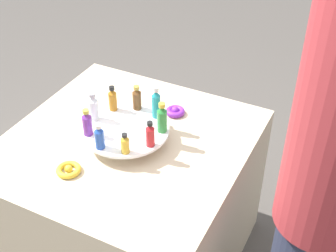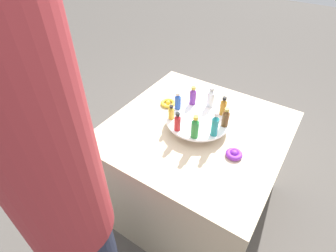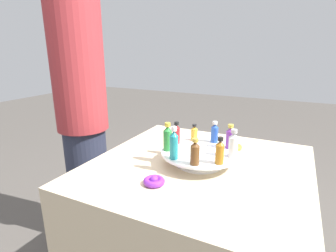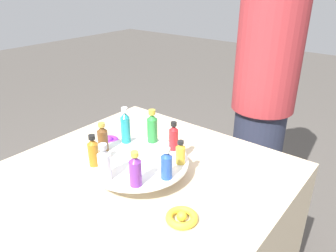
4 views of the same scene
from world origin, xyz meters
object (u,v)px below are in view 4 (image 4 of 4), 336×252
(bottle_brown, at_px, (103,138))
(person_figure, at_px, (266,79))
(bottle_blue, at_px, (167,164))
(bottle_red, at_px, (174,137))
(bottle_purple, at_px, (135,170))
(bottle_teal, at_px, (125,126))
(ribbon_bow_gold, at_px, (182,217))
(ribbon_bow_purple, at_px, (109,141))
(display_stand, at_px, (138,165))
(bottle_green, at_px, (152,127))
(bottle_amber, at_px, (93,152))
(bottle_gold, at_px, (180,153))
(bottle_clear, at_px, (105,164))

(bottle_brown, height_order, person_figure, person_figure)
(bottle_blue, relative_size, bottle_red, 0.98)
(bottle_purple, distance_m, person_figure, 0.91)
(bottle_teal, distance_m, bottle_purple, 0.29)
(person_figure, bearing_deg, ribbon_bow_gold, 17.34)
(ribbon_bow_gold, bearing_deg, ribbon_bow_purple, -110.10)
(bottle_purple, bearing_deg, display_stand, -138.94)
(ribbon_bow_gold, bearing_deg, person_figure, -170.13)
(bottle_brown, bearing_deg, bottle_green, 151.06)
(bottle_red, relative_size, bottle_purple, 0.94)
(bottle_amber, height_order, bottle_purple, bottle_purple)
(ribbon_bow_gold, bearing_deg, bottle_gold, -142.07)
(bottle_green, bearing_deg, display_stand, 21.06)
(bottle_green, xyz_separation_m, bottle_brown, (0.17, -0.09, -0.01))
(bottle_purple, bearing_deg, bottle_gold, 171.06)
(ribbon_bow_gold, bearing_deg, bottle_purple, -84.33)
(bottle_amber, relative_size, bottle_purple, 0.97)
(bottle_purple, relative_size, ribbon_bow_gold, 1.22)
(bottle_red, distance_m, person_figure, 0.66)
(display_stand, distance_m, bottle_red, 0.16)
(display_stand, height_order, bottle_blue, bottle_blue)
(bottle_blue, bearing_deg, bottle_gold, -168.94)
(bottle_blue, height_order, ribbon_bow_purple, bottle_blue)
(ribbon_bow_purple, bearing_deg, bottle_red, 98.23)
(bottle_gold, bearing_deg, bottle_green, -108.94)
(bottle_green, distance_m, ribbon_bow_purple, 0.24)
(person_figure, bearing_deg, bottle_blue, 10.35)
(ribbon_bow_purple, xyz_separation_m, person_figure, (-0.70, 0.36, 0.17))
(bottle_red, relative_size, bottle_amber, 0.97)
(bottle_blue, height_order, bottle_brown, bottle_brown)
(bottle_clear, xyz_separation_m, ribbon_bow_purple, (-0.24, -0.26, -0.10))
(bottle_blue, relative_size, person_figure, 0.06)
(bottle_purple, xyz_separation_m, ribbon_bow_gold, (-0.02, 0.16, -0.10))
(bottle_amber, distance_m, person_figure, 0.93)
(bottle_gold, bearing_deg, display_stand, -58.94)
(bottle_red, distance_m, bottle_green, 0.10)
(display_stand, xyz_separation_m, bottle_green, (-0.14, -0.05, 0.08))
(bottle_amber, bearing_deg, bottle_green, 171.06)
(bottle_gold, bearing_deg, bottle_purple, -8.94)
(bottle_blue, bearing_deg, bottle_brown, -88.94)
(bottle_teal, distance_m, bottle_clear, 0.26)
(bottle_clear, height_order, ribbon_bow_purple, bottle_clear)
(bottle_blue, xyz_separation_m, bottle_green, (-0.16, -0.20, 0.01))
(display_stand, xyz_separation_m, bottle_amber, (0.11, -0.09, 0.07))
(bottle_green, relative_size, person_figure, 0.07)
(bottle_purple, bearing_deg, ribbon_bow_purple, -120.04)
(display_stand, relative_size, ribbon_bow_gold, 3.73)
(display_stand, bearing_deg, ribbon_bow_purple, -110.10)
(display_stand, distance_m, bottle_clear, 0.17)
(bottle_clear, bearing_deg, bottle_red, 171.06)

